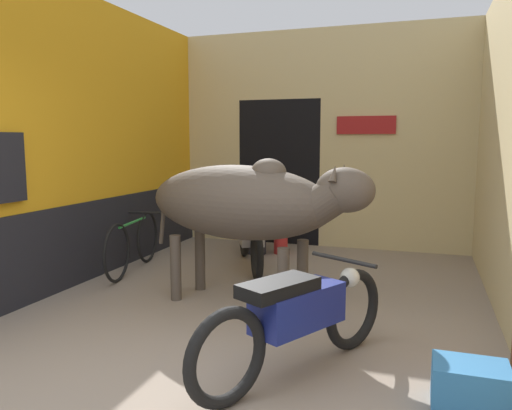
% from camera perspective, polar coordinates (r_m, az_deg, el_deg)
% --- Properties ---
extents(wall_left_shopfront, '(0.25, 5.03, 3.24)m').
position_cam_1_polar(wall_left_shopfront, '(6.16, -18.83, 6.63)').
color(wall_left_shopfront, orange).
rests_on(wall_left_shopfront, ground_plane).
extents(wall_back_with_doorway, '(4.34, 0.93, 3.24)m').
position_cam_1_polar(wall_back_with_doorway, '(7.92, 5.71, 5.82)').
color(wall_back_with_doorway, '#D1BC84').
rests_on(wall_back_with_doorway, ground_plane).
extents(cow, '(2.39, 1.11, 1.44)m').
position_cam_1_polar(cow, '(4.78, -1.16, 0.27)').
color(cow, '#4C4238').
rests_on(cow, ground_plane).
extents(motorcycle_near, '(0.98, 1.70, 0.75)m').
position_cam_1_polar(motorcycle_near, '(3.50, 4.79, -12.44)').
color(motorcycle_near, black).
rests_on(motorcycle_near, ground_plane).
extents(motorcycle_far, '(0.94, 1.69, 0.74)m').
position_cam_1_polar(motorcycle_far, '(6.33, -0.71, -3.47)').
color(motorcycle_far, black).
rests_on(motorcycle_far, ground_plane).
extents(bicycle, '(0.45, 1.61, 0.69)m').
position_cam_1_polar(bicycle, '(6.34, -13.82, -4.28)').
color(bicycle, black).
rests_on(bicycle, ground_plane).
extents(shopkeeper_seated, '(0.46, 0.34, 1.26)m').
position_cam_1_polar(shopkeeper_seated, '(7.13, 0.04, -0.21)').
color(shopkeeper_seated, '#282833').
rests_on(shopkeeper_seated, ground_plane).
extents(plastic_stool, '(0.28, 0.28, 0.46)m').
position_cam_1_polar(plastic_stool, '(7.14, 2.85, -3.59)').
color(plastic_stool, red).
rests_on(plastic_stool, ground_plane).
extents(crate, '(0.44, 0.32, 0.28)m').
position_cam_1_polar(crate, '(3.44, 23.27, -18.50)').
color(crate, teal).
rests_on(crate, ground_plane).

